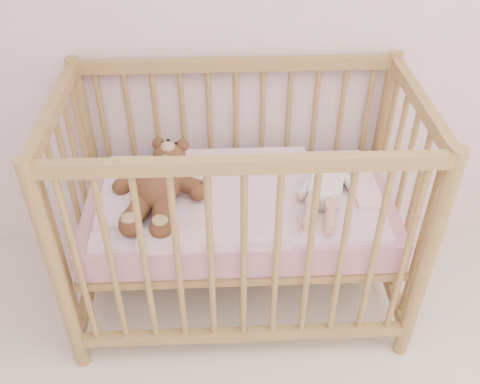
{
  "coord_description": "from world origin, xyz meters",
  "views": [
    {
      "loc": [
        -0.44,
        -0.06,
        1.89
      ],
      "look_at": [
        -0.37,
        1.55,
        0.62
      ],
      "focal_mm": 40.0,
      "sensor_mm": 36.0,
      "label": 1
    }
  ],
  "objects": [
    {
      "name": "crib",
      "position": [
        -0.37,
        1.6,
        0.5
      ],
      "size": [
        1.36,
        0.76,
        1.0
      ],
      "primitive_type": null,
      "color": "#AE8249",
      "rests_on": "floor"
    },
    {
      "name": "mattress",
      "position": [
        -0.37,
        1.6,
        0.49
      ],
      "size": [
        1.22,
        0.62,
        0.13
      ],
      "primitive_type": "cube",
      "color": "pink",
      "rests_on": "crib"
    },
    {
      "name": "blanket",
      "position": [
        -0.37,
        1.6,
        0.56
      ],
      "size": [
        1.1,
        0.58,
        0.06
      ],
      "primitive_type": null,
      "color": "pink",
      "rests_on": "mattress"
    },
    {
      "name": "baby",
      "position": [
        -0.03,
        1.58,
        0.64
      ],
      "size": [
        0.36,
        0.52,
        0.11
      ],
      "primitive_type": null,
      "rotation": [
        0.0,
        0.0,
        -0.3
      ],
      "color": "white",
      "rests_on": "blanket"
    },
    {
      "name": "teddy_bear",
      "position": [
        -0.68,
        1.58,
        0.65
      ],
      "size": [
        0.47,
        0.6,
        0.15
      ],
      "primitive_type": null,
      "rotation": [
        0.0,
        0.0,
        -0.16
      ],
      "color": "brown",
      "rests_on": "blanket"
    }
  ]
}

